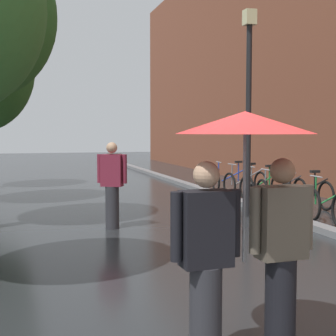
% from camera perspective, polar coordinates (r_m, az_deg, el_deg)
% --- Properties ---
extents(kerb_strip, '(0.30, 36.00, 0.12)m').
position_cam_1_polar(kerb_strip, '(14.82, 4.72, -2.75)').
color(kerb_strip, slate).
rests_on(kerb_strip, ground).
extents(parked_bicycle_2, '(1.12, 0.76, 0.96)m').
position_cam_1_polar(parked_bicycle_2, '(10.97, 18.54, -3.76)').
color(parked_bicycle_2, black).
rests_on(parked_bicycle_2, ground).
extents(parked_bicycle_3, '(1.10, 0.73, 0.96)m').
position_cam_1_polar(parked_bicycle_3, '(11.95, 15.63, -3.06)').
color(parked_bicycle_3, black).
rests_on(parked_bicycle_3, ground).
extents(parked_bicycle_4, '(1.10, 0.73, 0.96)m').
position_cam_1_polar(parked_bicycle_4, '(12.57, 12.87, -2.65)').
color(parked_bicycle_4, black).
rests_on(parked_bicycle_4, ground).
extents(parked_bicycle_5, '(1.16, 0.84, 0.96)m').
position_cam_1_polar(parked_bicycle_5, '(13.56, 10.86, -2.12)').
color(parked_bicycle_5, black).
rests_on(parked_bicycle_5, ground).
extents(parked_bicycle_6, '(1.14, 0.79, 0.96)m').
position_cam_1_polar(parked_bicycle_6, '(14.38, 8.86, -1.74)').
color(parked_bicycle_6, black).
rests_on(parked_bicycle_6, ground).
extents(parked_bicycle_7, '(1.13, 0.79, 0.96)m').
position_cam_1_polar(parked_bicycle_7, '(15.26, 7.36, -1.38)').
color(parked_bicycle_7, black).
rests_on(parked_bicycle_7, ground).
extents(couple_under_umbrella, '(1.27, 1.12, 2.02)m').
position_cam_1_polar(couple_under_umbrella, '(4.04, 8.81, -3.00)').
color(couple_under_umbrella, '#2D2D33').
rests_on(couple_under_umbrella, ground).
extents(street_lamp_post, '(0.24, 0.24, 4.44)m').
position_cam_1_polar(street_lamp_post, '(10.92, 9.24, 7.99)').
color(street_lamp_post, black).
rests_on(street_lamp_post, ground).
extents(pedestrian_walking_midground, '(0.53, 0.44, 1.65)m').
position_cam_1_polar(pedestrian_walking_midground, '(9.54, -6.42, -1.68)').
color(pedestrian_walking_midground, '#2D2D33').
rests_on(pedestrian_walking_midground, ground).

